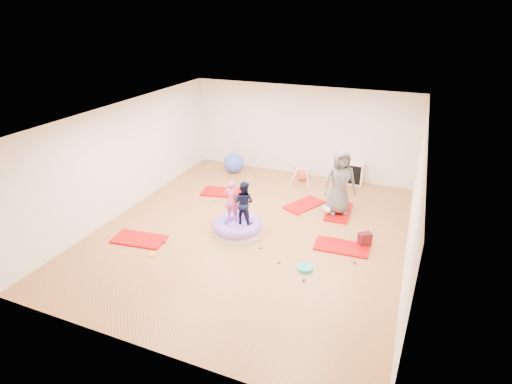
% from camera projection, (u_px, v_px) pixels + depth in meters
% --- Properties ---
extents(room, '(7.01, 8.01, 2.81)m').
position_uv_depth(room, '(251.00, 177.00, 9.02)').
color(room, '#BF6744').
rests_on(room, ground).
extents(gym_mat_front_left, '(1.27, 0.75, 0.05)m').
position_uv_depth(gym_mat_front_left, '(139.00, 239.00, 9.21)').
color(gym_mat_front_left, '#D60200').
rests_on(gym_mat_front_left, ground).
extents(gym_mat_mid_left, '(1.36, 0.86, 0.05)m').
position_uv_depth(gym_mat_mid_left, '(224.00, 192.00, 11.55)').
color(gym_mat_mid_left, '#D60200').
rests_on(gym_mat_mid_left, ground).
extents(gym_mat_center_back, '(1.01, 1.26, 0.05)m').
position_uv_depth(gym_mat_center_back, '(304.00, 205.00, 10.82)').
color(gym_mat_center_back, '#D60200').
rests_on(gym_mat_center_back, ground).
extents(gym_mat_right, '(1.22, 0.66, 0.05)m').
position_uv_depth(gym_mat_right, '(341.00, 247.00, 8.91)').
color(gym_mat_right, '#D60200').
rests_on(gym_mat_right, ground).
extents(gym_mat_rear_right, '(0.66, 1.23, 0.05)m').
position_uv_depth(gym_mat_rear_right, '(338.00, 212.00, 10.46)').
color(gym_mat_rear_right, '#D60200').
rests_on(gym_mat_rear_right, ground).
extents(inflatable_cushion, '(1.21, 1.21, 0.38)m').
position_uv_depth(inflatable_cushion, '(238.00, 227.00, 9.49)').
color(inflatable_cushion, silver).
rests_on(inflatable_cushion, ground).
extents(child_pink, '(0.39, 0.27, 1.01)m').
position_uv_depth(child_pink, '(232.00, 198.00, 9.27)').
color(child_pink, '#DF4B85').
rests_on(child_pink, inflatable_cushion).
extents(child_navy, '(0.54, 0.44, 1.04)m').
position_uv_depth(child_navy, '(244.00, 201.00, 9.12)').
color(child_navy, black).
rests_on(child_navy, inflatable_cushion).
extents(adult_caregiver, '(0.99, 0.87, 1.71)m').
position_uv_depth(adult_caregiver, '(340.00, 182.00, 10.03)').
color(adult_caregiver, '#525252').
rests_on(adult_caregiver, gym_mat_rear_right).
extents(infant, '(0.36, 0.36, 0.21)m').
position_uv_depth(infant, '(329.00, 209.00, 10.31)').
color(infant, '#96B0EF').
rests_on(infant, gym_mat_rear_right).
extents(ball_pit_balls, '(4.23, 2.89, 0.07)m').
position_uv_depth(ball_pit_balls, '(262.00, 235.00, 9.35)').
color(ball_pit_balls, blue).
rests_on(ball_pit_balls, ground).
extents(exercise_ball_blue, '(0.65, 0.65, 0.65)m').
position_uv_depth(exercise_ball_blue, '(234.00, 163.00, 12.92)').
color(exercise_ball_blue, blue).
rests_on(exercise_ball_blue, ground).
extents(exercise_ball_orange, '(0.38, 0.38, 0.38)m').
position_uv_depth(exercise_ball_orange, '(303.00, 175.00, 12.35)').
color(exercise_ball_orange, '#E24F2D').
rests_on(exercise_ball_orange, ground).
extents(infant_play_gym, '(0.65, 0.62, 0.50)m').
position_uv_depth(infant_play_gym, '(302.00, 174.00, 12.01)').
color(infant_play_gym, white).
rests_on(infant_play_gym, ground).
extents(cube_shelf, '(0.67, 0.33, 0.67)m').
position_uv_depth(cube_shelf, '(352.00, 173.00, 12.08)').
color(cube_shelf, white).
rests_on(cube_shelf, ground).
extents(balance_disc, '(0.32, 0.32, 0.07)m').
position_uv_depth(balance_disc, '(305.00, 268.00, 8.17)').
color(balance_disc, '#15AC94').
rests_on(balance_disc, ground).
extents(backpack, '(0.33, 0.31, 0.32)m').
position_uv_depth(backpack, '(365.00, 240.00, 8.94)').
color(backpack, maroon).
rests_on(backpack, ground).
extents(yellow_toy, '(0.19, 0.19, 0.03)m').
position_uv_depth(yellow_toy, '(153.00, 254.00, 8.68)').
color(yellow_toy, '#FFBF00').
rests_on(yellow_toy, ground).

